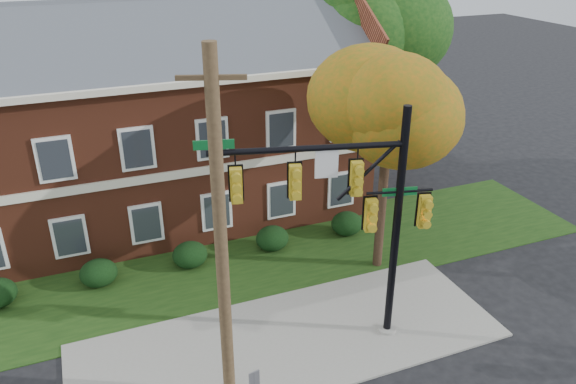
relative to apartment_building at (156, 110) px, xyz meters
name	(u,v)px	position (x,y,z in m)	size (l,w,h in m)	color
ground	(302,361)	(2.00, -11.95, -4.99)	(120.00, 120.00, 0.00)	black
sidewalk	(290,341)	(2.00, -10.95, -4.95)	(14.00, 5.00, 0.08)	gray
grass_strip	(244,264)	(2.00, -5.95, -4.97)	(30.00, 6.00, 0.04)	#193811
apartment_building	(156,110)	(0.00, 0.00, 0.00)	(18.80, 8.80, 9.74)	brown
hedge_left	(99,273)	(-3.50, -5.25, -4.46)	(1.40, 1.26, 1.05)	black
hedge_center	(190,255)	(0.00, -5.25, -4.46)	(1.40, 1.26, 1.05)	black
hedge_right	(272,238)	(3.50, -5.25, -4.46)	(1.40, 1.26, 1.05)	black
hedge_far_right	(347,224)	(7.00, -5.25, -4.46)	(1.40, 1.26, 1.05)	black
tree_near_right	(397,105)	(7.22, -8.09, 1.68)	(4.50, 4.25, 8.58)	black
tree_right_rear	(375,20)	(11.31, 0.86, 3.13)	(6.30, 5.95, 10.62)	black
traffic_signal	(353,205)	(3.84, -11.36, -0.10)	(6.89, 1.87, 7.87)	gray
utility_pole	(221,243)	(-0.50, -12.49, 0.16)	(1.53, 0.61, 10.15)	#453320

